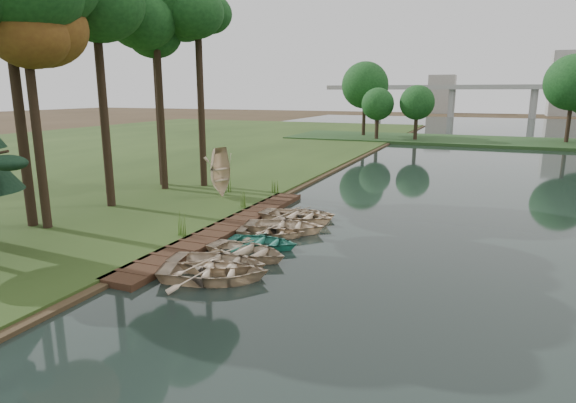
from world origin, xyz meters
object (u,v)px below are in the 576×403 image
at_px(rowboat_0, 214,270).
at_px(rowboat_2, 247,249).
at_px(boardwalk, 228,228).
at_px(stored_rowboat, 221,192).
at_px(rowboat_1, 217,260).

xyz_separation_m(rowboat_0, rowboat_2, (-0.03, 2.65, -0.04)).
height_order(boardwalk, stored_rowboat, stored_rowboat).
distance_m(rowboat_0, stored_rowboat, 13.11).
relative_size(rowboat_0, stored_rowboat, 1.28).
distance_m(boardwalk, rowboat_1, 5.62).
bearing_deg(boardwalk, rowboat_2, -50.18).
bearing_deg(stored_rowboat, boardwalk, -128.17).
bearing_deg(rowboat_1, stored_rowboat, 20.41).
relative_size(boardwalk, rowboat_2, 4.42).
bearing_deg(boardwalk, rowboat_0, -64.78).
height_order(rowboat_0, rowboat_1, rowboat_0).
relative_size(rowboat_0, rowboat_1, 1.04).
bearing_deg(rowboat_2, rowboat_1, 175.45).
distance_m(rowboat_0, rowboat_2, 2.65).
distance_m(rowboat_0, rowboat_1, 1.02).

